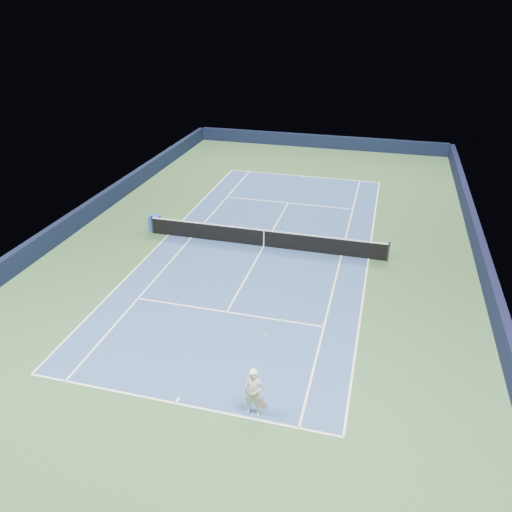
# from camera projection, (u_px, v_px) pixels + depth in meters

# --- Properties ---
(ground) EXTENTS (40.00, 40.00, 0.00)m
(ground) POSITION_uv_depth(u_px,v_px,m) (264.00, 246.00, 26.52)
(ground) COLOR #2E512C
(ground) RESTS_ON ground
(wall_far) EXTENTS (22.00, 0.35, 1.10)m
(wall_far) POSITION_uv_depth(u_px,v_px,m) (320.00, 141.00, 43.21)
(wall_far) COLOR black
(wall_far) RESTS_ON ground
(wall_right) EXTENTS (0.35, 40.00, 1.10)m
(wall_right) POSITION_uv_depth(u_px,v_px,m) (483.00, 262.00, 23.80)
(wall_right) COLOR black
(wall_right) RESTS_ON ground
(wall_left) EXTENTS (0.35, 40.00, 1.10)m
(wall_left) POSITION_uv_depth(u_px,v_px,m) (82.00, 216.00, 28.73)
(wall_left) COLOR black
(wall_left) RESTS_ON ground
(court_surface) EXTENTS (10.97, 23.77, 0.01)m
(court_surface) POSITION_uv_depth(u_px,v_px,m) (264.00, 246.00, 26.52)
(court_surface) COLOR navy
(court_surface) RESTS_ON ground
(baseline_far) EXTENTS (10.97, 0.08, 0.00)m
(baseline_far) POSITION_uv_depth(u_px,v_px,m) (303.00, 176.00, 36.67)
(baseline_far) COLOR white
(baseline_far) RESTS_ON ground
(baseline_near) EXTENTS (10.97, 0.08, 0.00)m
(baseline_near) POSITION_uv_depth(u_px,v_px,m) (176.00, 403.00, 16.37)
(baseline_near) COLOR white
(baseline_near) RESTS_ON ground
(sideline_doubles_right) EXTENTS (0.08, 23.77, 0.00)m
(sideline_doubles_right) POSITION_uv_depth(u_px,v_px,m) (369.00, 259.00, 25.27)
(sideline_doubles_right) COLOR white
(sideline_doubles_right) RESTS_ON ground
(sideline_doubles_left) EXTENTS (0.08, 23.77, 0.00)m
(sideline_doubles_left) POSITION_uv_depth(u_px,v_px,m) (168.00, 235.00, 27.77)
(sideline_doubles_left) COLOR white
(sideline_doubles_left) RESTS_ON ground
(sideline_singles_right) EXTENTS (0.08, 23.77, 0.00)m
(sideline_singles_right) POSITION_uv_depth(u_px,v_px,m) (341.00, 255.00, 25.58)
(sideline_singles_right) COLOR white
(sideline_singles_right) RESTS_ON ground
(sideline_singles_left) EXTENTS (0.08, 23.77, 0.00)m
(sideline_singles_left) POSITION_uv_depth(u_px,v_px,m) (191.00, 238.00, 27.46)
(sideline_singles_left) COLOR white
(sideline_singles_left) RESTS_ON ground
(service_line_far) EXTENTS (8.23, 0.08, 0.00)m
(service_line_far) POSITION_uv_depth(u_px,v_px,m) (288.00, 203.00, 31.99)
(service_line_far) COLOR white
(service_line_far) RESTS_ON ground
(service_line_near) EXTENTS (8.23, 0.08, 0.00)m
(service_line_near) POSITION_uv_depth(u_px,v_px,m) (227.00, 312.00, 21.05)
(service_line_near) COLOR white
(service_line_near) RESTS_ON ground
(center_service_line) EXTENTS (0.08, 12.80, 0.00)m
(center_service_line) POSITION_uv_depth(u_px,v_px,m) (264.00, 246.00, 26.52)
(center_service_line) COLOR white
(center_service_line) RESTS_ON ground
(center_mark_far) EXTENTS (0.08, 0.30, 0.00)m
(center_mark_far) POSITION_uv_depth(u_px,v_px,m) (303.00, 177.00, 36.55)
(center_mark_far) COLOR white
(center_mark_far) RESTS_ON ground
(center_mark_near) EXTENTS (0.08, 0.30, 0.00)m
(center_mark_near) POSITION_uv_depth(u_px,v_px,m) (177.00, 400.00, 16.49)
(center_mark_near) COLOR white
(center_mark_near) RESTS_ON ground
(tennis_net) EXTENTS (12.90, 0.10, 1.07)m
(tennis_net) POSITION_uv_depth(u_px,v_px,m) (264.00, 238.00, 26.29)
(tennis_net) COLOR black
(tennis_net) RESTS_ON ground
(sponsor_cube) EXTENTS (0.64, 0.59, 0.94)m
(sponsor_cube) POSITION_uv_depth(u_px,v_px,m) (155.00, 223.00, 28.03)
(sponsor_cube) COLOR #1C3FAD
(sponsor_cube) RESTS_ON ground
(tennis_player) EXTENTS (0.79, 1.25, 2.41)m
(tennis_player) POSITION_uv_depth(u_px,v_px,m) (254.00, 393.00, 15.60)
(tennis_player) COLOR silver
(tennis_player) RESTS_ON ground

